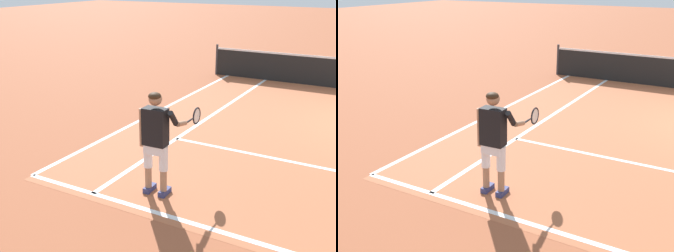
# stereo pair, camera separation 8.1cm
# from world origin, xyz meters

# --- Properties ---
(line_singles_left) EXTENTS (0.10, 9.27, 0.01)m
(line_singles_left) POSITION_xyz_m (-4.12, -1.31, 0.00)
(line_singles_left) COLOR white
(line_singles_left) RESTS_ON ground
(line_doubles_left) EXTENTS (0.10, 9.27, 0.01)m
(line_doubles_left) POSITION_xyz_m (-5.49, -1.31, 0.00)
(line_doubles_left) COLOR white
(line_doubles_left) RESTS_ON ground
(tennis_player) EXTENTS (0.62, 1.13, 1.71)m
(tennis_player) POSITION_xyz_m (-3.22, -5.40, 0.99)
(tennis_player) COLOR navy
(tennis_player) RESTS_ON ground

